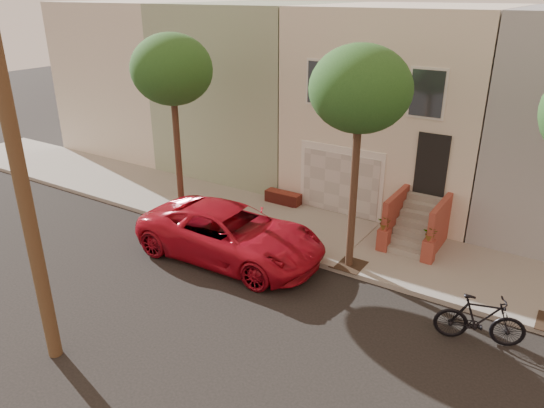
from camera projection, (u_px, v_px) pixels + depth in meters
The scene contains 7 objects.
ground at pixel (245, 325), 12.64m from camera, with size 90.00×90.00×0.00m, color black.
sidewalk at pixel (339, 240), 16.77m from camera, with size 40.00×3.70×0.15m, color gray.
house_row at pixel (409, 101), 19.93m from camera, with size 33.10×11.70×7.00m.
tree_left at pixel (172, 71), 16.37m from camera, with size 2.70×2.57×6.30m.
tree_mid at pixel (360, 91), 13.14m from camera, with size 2.70×2.57×6.30m.
pickup_truck at pixel (231, 233), 15.53m from camera, with size 2.70×5.86×1.63m, color #AA0E1F.
motorcycle at pixel (480, 319), 11.82m from camera, with size 0.57×2.03×1.22m, color black.
Camera 1 is at (6.21, -8.49, 7.64)m, focal length 33.79 mm.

